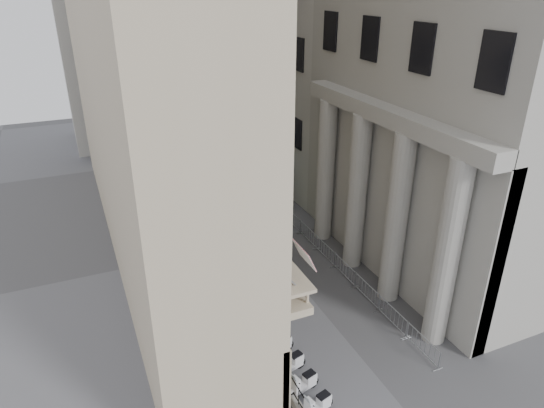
{
  "coord_description": "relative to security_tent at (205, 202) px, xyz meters",
  "views": [
    {
      "loc": [
        -11.37,
        -9.09,
        17.11
      ],
      "look_at": [
        -0.76,
        15.67,
        4.5
      ],
      "focal_mm": 32.0,
      "sensor_mm": 36.0,
      "label": 1
    }
  ],
  "objects": [
    {
      "name": "barrier_6",
      "position": [
        6.27,
        -1.58,
        -2.5
      ],
      "size": [
        0.6,
        2.4,
        1.1
      ],
      "primitive_type": null,
      "color": "#9C9EA3",
      "rests_on": "ground"
    },
    {
      "name": "barrier_7",
      "position": [
        6.27,
        0.92,
        -2.5
      ],
      "size": [
        0.6,
        2.4,
        1.1
      ],
      "primitive_type": null,
      "color": "#9C9EA3",
      "rests_on": "ground"
    },
    {
      "name": "scooter_10",
      "position": [
        -0.3,
        -4.48,
        -2.5
      ],
      "size": [
        1.5,
        0.9,
        1.5
      ],
      "primitive_type": null,
      "rotation": [
        0.0,
        0.0,
        1.83
      ],
      "color": "white",
      "rests_on": "ground"
    },
    {
      "name": "info_kiosk",
      "position": [
        -0.08,
        2.5,
        -1.52
      ],
      "size": [
        0.34,
        0.93,
        1.94
      ],
      "rotation": [
        0.0,
        0.0,
        -0.04
      ],
      "color": "black",
      "rests_on": "ground"
    },
    {
      "name": "scooter_14",
      "position": [
        -0.3,
        0.86,
        -2.5
      ],
      "size": [
        1.5,
        0.9,
        1.5
      ],
      "primitive_type": null,
      "rotation": [
        0.0,
        0.0,
        1.83
      ],
      "color": "white",
      "rests_on": "ground"
    },
    {
      "name": "barrier_3",
      "position": [
        6.27,
        -9.08,
        -2.5
      ],
      "size": [
        0.6,
        2.4,
        1.1
      ],
      "primitive_type": null,
      "color": "#9C9EA3",
      "rests_on": "ground"
    },
    {
      "name": "scooter_5",
      "position": [
        -0.3,
        -11.16,
        -2.5
      ],
      "size": [
        1.5,
        0.9,
        1.5
      ],
      "primitive_type": null,
      "rotation": [
        0.0,
        0.0,
        1.83
      ],
      "color": "white",
      "rests_on": "ground"
    },
    {
      "name": "scooter_4",
      "position": [
        -0.3,
        -12.5,
        -2.5
      ],
      "size": [
        1.5,
        0.9,
        1.5
      ],
      "primitive_type": null,
      "rotation": [
        0.0,
        0.0,
        1.83
      ],
      "color": "white",
      "rests_on": "ground"
    },
    {
      "name": "pedestrian_a",
      "position": [
        2.7,
        8.88,
        -1.69
      ],
      "size": [
        0.67,
        0.53,
        1.62
      ],
      "primitive_type": "imported",
      "rotation": [
        0.0,
        0.0,
        2.88
      ],
      "color": "black",
      "rests_on": "ground"
    },
    {
      "name": "barrier_8",
      "position": [
        6.27,
        3.42,
        -2.5
      ],
      "size": [
        0.6,
        2.4,
        1.1
      ],
      "primitive_type": null,
      "color": "#9C9EA3",
      "rests_on": "ground"
    },
    {
      "name": "scooter_2",
      "position": [
        -0.3,
        -15.17,
        -2.5
      ],
      "size": [
        1.5,
        0.9,
        1.5
      ],
      "primitive_type": null,
      "rotation": [
        0.0,
        0.0,
        1.83
      ],
      "color": "white",
      "rests_on": "ground"
    },
    {
      "name": "scooter_1",
      "position": [
        -0.3,
        -16.5,
        -2.5
      ],
      "size": [
        1.5,
        0.9,
        1.5
      ],
      "primitive_type": null,
      "rotation": [
        0.0,
        0.0,
        1.83
      ],
      "color": "white",
      "rests_on": "ground"
    },
    {
      "name": "blue_awning",
      "position": [
        7.49,
        4.18,
        -2.5
      ],
      "size": [
        1.6,
        3.0,
        3.0
      ],
      "primitive_type": null,
      "color": "navy",
      "rests_on": "ground"
    },
    {
      "name": "scooter_11",
      "position": [
        -0.3,
        -3.14,
        -2.5
      ],
      "size": [
        1.5,
        0.9,
        1.5
      ],
      "primitive_type": null,
      "rotation": [
        0.0,
        0.0,
        1.83
      ],
      "color": "white",
      "rests_on": "ground"
    },
    {
      "name": "security_tent",
      "position": [
        0.0,
        0.0,
        0.0
      ],
      "size": [
        3.68,
        3.68,
        2.99
      ],
      "color": "white",
      "rests_on": "ground"
    },
    {
      "name": "barrier_1",
      "position": [
        6.27,
        -14.08,
        -2.5
      ],
      "size": [
        0.6,
        2.4,
        1.1
      ],
      "primitive_type": null,
      "color": "#9C9EA3",
      "rests_on": "ground"
    },
    {
      "name": "iron_fence",
      "position": [
        -0.96,
        -3.82,
        -2.5
      ],
      "size": [
        0.3,
        28.0,
        1.4
      ],
      "primitive_type": null,
      "color": "black",
      "rests_on": "ground"
    },
    {
      "name": "barrier_5",
      "position": [
        6.27,
        -4.08,
        -2.5
      ],
      "size": [
        0.6,
        2.4,
        1.1
      ],
      "primitive_type": null,
      "color": "#9C9EA3",
      "rests_on": "ground"
    },
    {
      "name": "scooter_7",
      "position": [
        -0.3,
        -8.49,
        -2.5
      ],
      "size": [
        1.5,
        0.9,
        1.5
      ],
      "primitive_type": null,
      "rotation": [
        0.0,
        0.0,
        1.83
      ],
      "color": "white",
      "rests_on": "ground"
    },
    {
      "name": "scooter_8",
      "position": [
        -0.3,
        -7.15,
        -2.5
      ],
      "size": [
        1.5,
        0.9,
        1.5
      ],
      "primitive_type": null,
      "rotation": [
        0.0,
        0.0,
        1.83
      ],
      "color": "white",
      "rests_on": "ground"
    },
    {
      "name": "scooter_6",
      "position": [
        -0.3,
        -9.82,
        -2.5
      ],
      "size": [
        1.5,
        0.9,
        1.5
      ],
      "primitive_type": null,
      "rotation": [
        0.0,
        0.0,
        1.83
      ],
      "color": "white",
      "rests_on": "ground"
    },
    {
      "name": "barrier_9",
      "position": [
        6.27,
        5.92,
        -2.5
      ],
      "size": [
        0.6,
        2.4,
        1.1
      ],
      "primitive_type": null,
      "color": "#9C9EA3",
      "rests_on": "ground"
    },
    {
      "name": "scooter_9",
      "position": [
        -0.3,
        -5.82,
        -2.5
      ],
      "size": [
        1.5,
        0.9,
        1.5
      ],
      "primitive_type": null,
      "rotation": [
        0.0,
        0.0,
        1.83
      ],
      "color": "white",
      "rests_on": "ground"
    },
    {
      "name": "pedestrian_c",
      "position": [
        2.92,
        14.18,
        -1.57
      ],
      "size": [
        1.08,
        1.01,
        1.86
      ],
      "primitive_type": "imported",
      "rotation": [
        0.0,
        0.0,
        3.77
      ],
      "color": "black",
      "rests_on": "ground"
    },
    {
      "name": "pedestrian_b",
      "position": [
        4.17,
        2.8,
        -1.62
      ],
      "size": [
        1.02,
        0.91,
        1.76
      ],
      "primitive_type": "imported",
      "rotation": [
        0.0,
        0.0,
        2.81
      ],
      "color": "black",
      "rests_on": "ground"
    },
    {
      "name": "street_lamp",
      "position": [
        -0.58,
        5.33,
        2.0
      ],
      "size": [
        2.48,
        0.46,
        7.61
      ],
      "rotation": [
        0.0,
        0.0,
        0.12
      ],
      "color": "gray",
      "rests_on": "ground"
    },
    {
      "name": "barrier_0",
      "position": [
        6.27,
        -16.58,
        -2.5
      ],
      "size": [
        0.6,
        2.4,
        1.1
      ],
      "primitive_type": null,
      "color": "#9C9EA3",
      "rests_on": "ground"
    },
    {
      "name": "scooter_13",
      "position": [
        -0.3,
        -0.47,
        -2.5
      ],
      "size": [
        1.5,
        0.9,
        1.5
      ],
      "primitive_type": null,
      "rotation": [
        0.0,
        0.0,
        1.83
      ],
      "color": "white",
      "rests_on": "ground"
    },
    {
      "name": "barrier_2",
      "position": [
        6.27,
        -11.58,
        -2.5
      ],
      "size": [
        0.6,
        2.4,
        1.1
      ],
      "primitive_type": null,
      "color": "#9C9EA3",
      "rests_on": "ground"
    },
    {
      "name": "barrier_4",
      "position": [
        6.27,
        -6.58,
        -2.5
      ],
      "size": [
        0.6,
        2.4,
        1.1
      ],
      "primitive_type": null,
      "color": "#9C9EA3",
      "rests_on": "ground"
    },
    {
      "name": "flag",
      "position": [
        -0.66,
        -16.82,
        -2.5
      ],
      "size": [
        1.0,
        1.4,
        8.2
      ],
      "primitive_type": null,
      "color": "#9E0C11",
      "rests_on": "ground"
    },
    {
      "name": "scooter_3",
      "position": [
        -0.3,
        -13.83,
        -2.5
      ],
      "size": [
        1.5,
        0.9,
        1.5
      ],
      "primitive_type": null,
      "rotation": [
        0.0,
        0.0,
        1.83
      ],
      "color": "white",
      "rests_on": "ground"
    },
    {
      "name": "scooter_12",
      "position": [
        -0.3,
        -1.81,
        -2.5
      ],
      "size": [
        1.5,
        0.9,
        1.5
      ],
      "primitive_type": null,
      "rotation": [
        0.0,
        0.0,
        1.83
      ],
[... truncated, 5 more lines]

